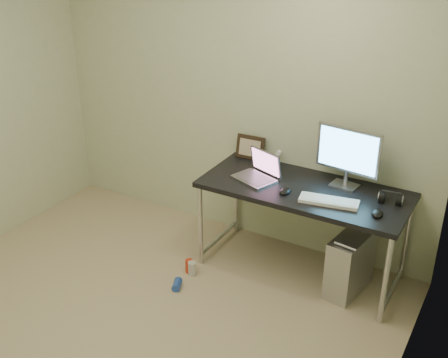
# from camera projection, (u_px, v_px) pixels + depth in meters

# --- Properties ---
(floor) EXTENTS (3.50, 3.50, 0.00)m
(floor) POSITION_uv_depth(u_px,v_px,m) (111.00, 342.00, 3.81)
(floor) COLOR tan
(floor) RESTS_ON ground
(wall_back) EXTENTS (3.50, 0.02, 2.50)m
(wall_back) POSITION_uv_depth(u_px,v_px,m) (236.00, 96.00, 4.63)
(wall_back) COLOR beige
(wall_back) RESTS_ON ground
(wall_right) EXTENTS (0.02, 3.50, 2.50)m
(wall_right) POSITION_uv_depth(u_px,v_px,m) (394.00, 260.00, 2.48)
(wall_right) COLOR beige
(wall_right) RESTS_ON ground
(desk) EXTENTS (1.57, 0.69, 0.75)m
(desk) POSITION_uv_depth(u_px,v_px,m) (304.00, 197.00, 4.26)
(desk) COLOR black
(desk) RESTS_ON ground
(tower_computer) EXTENTS (0.27, 0.48, 0.51)m
(tower_computer) POSITION_uv_depth(u_px,v_px,m) (351.00, 263.00, 4.23)
(tower_computer) COLOR silver
(tower_computer) RESTS_ON ground
(cable_a) EXTENTS (0.01, 0.16, 0.69)m
(cable_a) POSITION_uv_depth(u_px,v_px,m) (360.00, 223.00, 4.44)
(cable_a) COLOR black
(cable_a) RESTS_ON ground
(cable_b) EXTENTS (0.02, 0.11, 0.71)m
(cable_b) POSITION_uv_depth(u_px,v_px,m) (370.00, 229.00, 4.40)
(cable_b) COLOR black
(cable_b) RESTS_ON ground
(can_red) EXTENTS (0.07, 0.07, 0.11)m
(can_red) POSITION_uv_depth(u_px,v_px,m) (189.00, 266.00, 4.51)
(can_red) COLOR red
(can_red) RESTS_ON ground
(can_white) EXTENTS (0.07, 0.07, 0.12)m
(can_white) POSITION_uv_depth(u_px,v_px,m) (192.00, 269.00, 4.47)
(can_white) COLOR silver
(can_white) RESTS_ON ground
(can_blue) EXTENTS (0.10, 0.13, 0.06)m
(can_blue) POSITION_uv_depth(u_px,v_px,m) (177.00, 284.00, 4.33)
(can_blue) COLOR blue
(can_blue) RESTS_ON ground
(laptop) EXTENTS (0.38, 0.35, 0.22)m
(laptop) POSITION_uv_depth(u_px,v_px,m) (259.00, 172.00, 4.35)
(laptop) COLOR #A2A1A8
(laptop) RESTS_ON desk
(monitor) EXTENTS (0.50, 0.17, 0.47)m
(monitor) POSITION_uv_depth(u_px,v_px,m) (348.00, 153.00, 4.14)
(monitor) COLOR #A2A1A8
(monitor) RESTS_ON desk
(keyboard) EXTENTS (0.44, 0.21, 0.03)m
(keyboard) POSITION_uv_depth(u_px,v_px,m) (329.00, 201.00, 4.01)
(keyboard) COLOR white
(keyboard) RESTS_ON desk
(mouse_right) EXTENTS (0.10, 0.14, 0.04)m
(mouse_right) POSITION_uv_depth(u_px,v_px,m) (377.00, 212.00, 3.84)
(mouse_right) COLOR black
(mouse_right) RESTS_ON desk
(mouse_left) EXTENTS (0.08, 0.12, 0.04)m
(mouse_left) POSITION_uv_depth(u_px,v_px,m) (285.00, 190.00, 4.15)
(mouse_left) COLOR black
(mouse_left) RESTS_ON desk
(headphones) EXTENTS (0.17, 0.10, 0.11)m
(headphones) POSITION_uv_depth(u_px,v_px,m) (391.00, 199.00, 4.01)
(headphones) COLOR black
(headphones) RESTS_ON desk
(picture_frame) EXTENTS (0.25, 0.08, 0.20)m
(picture_frame) POSITION_uv_depth(u_px,v_px,m) (250.00, 147.00, 4.68)
(picture_frame) COLOR black
(picture_frame) RESTS_ON desk
(webcam) EXTENTS (0.04, 0.03, 0.12)m
(webcam) POSITION_uv_depth(u_px,v_px,m) (279.00, 154.00, 4.58)
(webcam) COLOR silver
(webcam) RESTS_ON desk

